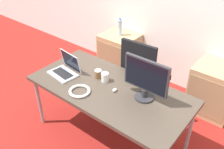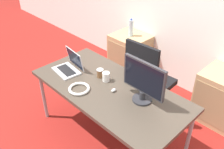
# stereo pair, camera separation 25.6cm
# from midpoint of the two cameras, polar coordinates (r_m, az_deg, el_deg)

# --- Properties ---
(ground_plane) EXTENTS (14.00, 14.00, 0.00)m
(ground_plane) POSITION_cam_midpoint_polar(r_m,az_deg,el_deg) (3.10, -2.93, -13.76)
(ground_plane) COLOR maroon
(desk) EXTENTS (1.74, 0.84, 0.71)m
(desk) POSITION_cam_midpoint_polar(r_m,az_deg,el_deg) (2.65, -3.34, -3.98)
(desk) COLOR #473D33
(desk) RESTS_ON ground_plane
(office_chair) EXTENTS (0.56, 0.57, 1.06)m
(office_chair) POSITION_cam_midpoint_polar(r_m,az_deg,el_deg) (3.22, 4.96, -2.39)
(office_chair) COLOR #232326
(office_chair) RESTS_ON ground_plane
(cabinet_left) EXTENTS (0.54, 0.50, 0.67)m
(cabinet_left) POSITION_cam_midpoint_polar(r_m,az_deg,el_deg) (4.02, -0.14, 4.63)
(cabinet_left) COLOR tan
(cabinet_left) RESTS_ON ground_plane
(cabinet_right) EXTENTS (0.54, 0.50, 0.67)m
(cabinet_right) POSITION_cam_midpoint_polar(r_m,az_deg,el_deg) (3.43, 20.24, -3.36)
(cabinet_right) COLOR tan
(cabinet_right) RESTS_ON ground_plane
(water_bottle) EXTENTS (0.07, 0.07, 0.27)m
(water_bottle) POSITION_cam_midpoint_polar(r_m,az_deg,el_deg) (3.82, -0.13, 10.70)
(water_bottle) COLOR silver
(water_bottle) RESTS_ON cabinet_left
(laptop_center) EXTENTS (0.35, 0.30, 0.24)m
(laptop_center) POSITION_cam_midpoint_polar(r_m,az_deg,el_deg) (2.90, -13.10, 1.04)
(laptop_center) COLOR silver
(laptop_center) RESTS_ON desk
(monitor) EXTENTS (0.47, 0.20, 0.43)m
(monitor) POSITION_cam_midpoint_polar(r_m,az_deg,el_deg) (2.37, 4.67, -1.16)
(monitor) COLOR #2D2D33
(monitor) RESTS_ON desk
(mouse) EXTENTS (0.04, 0.06, 0.03)m
(mouse) POSITION_cam_midpoint_polar(r_m,az_deg,el_deg) (2.57, -2.23, -3.67)
(mouse) COLOR silver
(mouse) RESTS_ON desk
(coffee_cup_white) EXTENTS (0.08, 0.08, 0.10)m
(coffee_cup_white) POSITION_cam_midpoint_polar(r_m,az_deg,el_deg) (2.70, -4.34, -0.72)
(coffee_cup_white) COLOR white
(coffee_cup_white) RESTS_ON desk
(coffee_cup_brown) EXTENTS (0.08, 0.08, 0.10)m
(coffee_cup_brown) POSITION_cam_midpoint_polar(r_m,az_deg,el_deg) (2.77, -5.82, 0.03)
(coffee_cup_brown) COLOR brown
(coffee_cup_brown) RESTS_ON desk
(cable_coil) EXTENTS (0.23, 0.23, 0.03)m
(cable_coil) POSITION_cam_midpoint_polar(r_m,az_deg,el_deg) (2.60, -10.23, -3.85)
(cable_coil) COLOR white
(cable_coil) RESTS_ON desk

